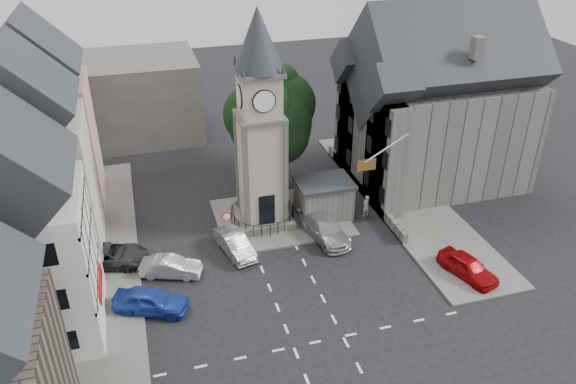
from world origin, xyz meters
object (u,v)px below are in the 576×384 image
object	(u,v)px
car_east_red	(468,267)
stone_shelter	(324,198)
clock_tower	(260,124)
car_west_blue	(151,301)
pedestrian	(366,206)

from	to	relation	value
car_east_red	stone_shelter	bearing A→B (deg)	106.20
clock_tower	car_west_blue	size ratio (longest dim) A/B	3.53
clock_tower	stone_shelter	xyz separation A→B (m)	(4.80, -0.49, -6.57)
car_east_red	pedestrian	bearing A→B (deg)	93.50
clock_tower	car_west_blue	world-z (taller)	clock_tower
stone_shelter	car_east_red	xyz separation A→B (m)	(6.70, -9.96, -0.80)
stone_shelter	car_east_red	world-z (taller)	stone_shelter
stone_shelter	pedestrian	xyz separation A→B (m)	(3.20, -0.95, -0.65)
car_west_blue	car_east_red	bearing A→B (deg)	-73.12
car_west_blue	clock_tower	bearing A→B (deg)	-24.61
stone_shelter	car_west_blue	world-z (taller)	stone_shelter
stone_shelter	pedestrian	size ratio (longest dim) A/B	2.39
clock_tower	stone_shelter	bearing A→B (deg)	-5.84
clock_tower	pedestrian	size ratio (longest dim) A/B	9.03
clock_tower	car_east_red	distance (m)	17.20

